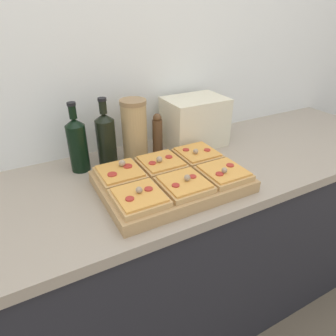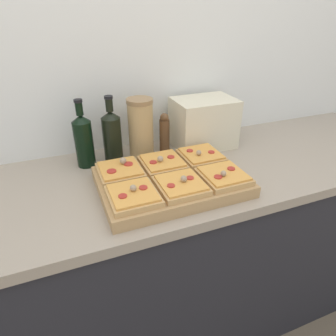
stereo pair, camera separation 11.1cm
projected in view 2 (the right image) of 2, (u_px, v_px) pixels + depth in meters
wall_back at (123, 71)px, 1.31m from camera, size 6.00×0.06×2.50m
kitchen_counter at (154, 259)px, 1.40m from camera, size 2.63×0.67×0.91m
cutting_board at (171, 182)px, 1.11m from camera, size 0.52×0.37×0.04m
pizza_slice_back_left at (120, 170)px, 1.10m from camera, size 0.16×0.16×0.05m
pizza_slice_back_center at (162, 163)px, 1.16m from camera, size 0.16×0.16×0.05m
pizza_slice_back_right at (201, 156)px, 1.21m from camera, size 0.16×0.16×0.05m
pizza_slice_front_left at (133, 195)px, 0.96m from camera, size 0.16×0.16×0.05m
pizza_slice_front_center at (181, 185)px, 1.02m from camera, size 0.16×0.16×0.05m
pizza_slice_front_right at (224, 176)px, 1.07m from camera, size 0.16×0.16×0.05m
olive_oil_bottle at (84, 140)px, 1.21m from camera, size 0.08×0.08×0.28m
wine_bottle at (112, 135)px, 1.25m from camera, size 0.08×0.08×0.28m
grain_jar_tall at (141, 128)px, 1.28m from camera, size 0.11×0.11×0.26m
pepper_mill at (164, 133)px, 1.34m from camera, size 0.05×0.05×0.18m
toaster_oven at (204, 123)px, 1.39m from camera, size 0.30×0.20×0.22m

